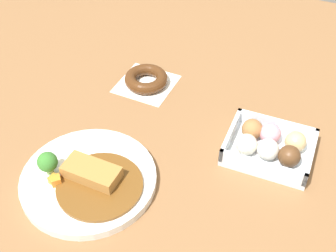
# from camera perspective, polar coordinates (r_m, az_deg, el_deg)

# --- Properties ---
(ground_plane) EXTENTS (1.60, 1.60, 0.00)m
(ground_plane) POSITION_cam_1_polar(r_m,az_deg,el_deg) (0.90, 0.22, -4.46)
(ground_plane) COLOR brown
(curry_plate) EXTENTS (0.26, 0.26, 0.07)m
(curry_plate) POSITION_cam_1_polar(r_m,az_deg,el_deg) (0.87, -10.24, -6.64)
(curry_plate) COLOR white
(curry_plate) RESTS_ON ground_plane
(donut_box) EXTENTS (0.17, 0.14, 0.06)m
(donut_box) POSITION_cam_1_polar(r_m,az_deg,el_deg) (0.92, 12.89, -2.48)
(donut_box) COLOR silver
(donut_box) RESTS_ON ground_plane
(chocolate_ring_donut) EXTENTS (0.14, 0.14, 0.03)m
(chocolate_ring_donut) POSITION_cam_1_polar(r_m,az_deg,el_deg) (1.08, -2.82, 6.01)
(chocolate_ring_donut) COLOR white
(chocolate_ring_donut) RESTS_ON ground_plane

